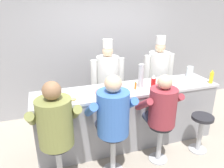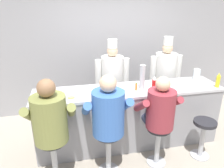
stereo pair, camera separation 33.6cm
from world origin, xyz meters
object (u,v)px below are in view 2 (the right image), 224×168
at_px(breakfast_plate, 71,98).
at_px(cup_stack_steel, 142,77).
at_px(diner_seated_olive, 50,121).
at_px(cook_in_whites_far, 165,75).
at_px(water_pitcher_clear, 196,74).
at_px(diner_seated_blue, 108,115).
at_px(cereal_bowl, 100,92).
at_px(empty_stool_round, 203,133).
at_px(mustard_bottle_yellow, 218,81).
at_px(coffee_mug_tan, 162,84).
at_px(cook_in_whites_near, 112,79).
at_px(ketchup_bottle_red, 154,84).
at_px(hot_sauce_bottle_orange, 136,87).
at_px(coffee_mug_white, 123,89).
at_px(diner_seated_maroon, 159,111).

distance_m(breakfast_plate, cup_stack_steel, 1.15).
bearing_deg(diner_seated_olive, cook_in_whites_far, 31.02).
bearing_deg(cook_in_whites_far, diner_seated_olive, -148.98).
distance_m(water_pitcher_clear, diner_seated_blue, 1.94).
distance_m(cereal_bowl, empty_stool_round, 1.71).
xyz_separation_m(mustard_bottle_yellow, coffee_mug_tan, (-0.85, 0.24, -0.07)).
height_order(diner_seated_blue, cook_in_whites_near, cook_in_whites_near).
relative_size(breakfast_plate, cook_in_whites_far, 0.14).
bearing_deg(mustard_bottle_yellow, empty_stool_round, -136.79).
relative_size(mustard_bottle_yellow, coffee_mug_tan, 1.72).
height_order(ketchup_bottle_red, hot_sauce_bottle_orange, ketchup_bottle_red).
bearing_deg(cup_stack_steel, breakfast_plate, -170.95).
bearing_deg(cook_in_whites_far, empty_stool_round, -88.11).
relative_size(mustard_bottle_yellow, water_pitcher_clear, 1.25).
xyz_separation_m(mustard_bottle_yellow, breakfast_plate, (-2.35, 0.02, -0.10)).
xyz_separation_m(hot_sauce_bottle_orange, diner_seated_olive, (-1.30, -0.50, -0.16)).
height_order(ketchup_bottle_red, coffee_mug_white, ketchup_bottle_red).
distance_m(mustard_bottle_yellow, breakfast_plate, 2.36).
distance_m(breakfast_plate, cereal_bowl, 0.47).
bearing_deg(mustard_bottle_yellow, cook_in_whites_near, 147.42).
relative_size(empty_stool_round, cook_in_whites_far, 0.37).
relative_size(mustard_bottle_yellow, cereal_bowl, 1.43).
xyz_separation_m(hot_sauce_bottle_orange, coffee_mug_white, (-0.22, -0.01, -0.02)).
distance_m(coffee_mug_tan, diner_seated_olive, 1.88).
relative_size(diner_seated_blue, empty_stool_round, 2.32).
height_order(cereal_bowl, cook_in_whites_far, cook_in_whites_far).
bearing_deg(diner_seated_blue, cup_stack_steel, 39.08).
height_order(cereal_bowl, coffee_mug_tan, coffee_mug_tan).
relative_size(breakfast_plate, diner_seated_blue, 0.16).
bearing_deg(breakfast_plate, coffee_mug_white, 8.75).
bearing_deg(cereal_bowl, mustard_bottle_yellow, -4.83).
distance_m(hot_sauce_bottle_orange, diner_seated_olive, 1.40).
bearing_deg(diner_seated_blue, diner_seated_olive, 179.98).
bearing_deg(diner_seated_blue, ketchup_bottle_red, 25.54).
relative_size(breakfast_plate, cup_stack_steel, 0.60).
xyz_separation_m(diner_seated_maroon, cook_in_whites_near, (-0.39, 1.33, 0.06)).
height_order(coffee_mug_white, diner_seated_maroon, diner_seated_maroon).
bearing_deg(cook_in_whites_far, diner_seated_maroon, -117.93).
bearing_deg(diner_seated_olive, ketchup_bottle_red, 13.97).
xyz_separation_m(hot_sauce_bottle_orange, diner_seated_blue, (-0.56, -0.50, -0.16)).
xyz_separation_m(breakfast_plate, coffee_mug_white, (0.79, 0.12, 0.03)).
bearing_deg(diner_seated_blue, mustard_bottle_yellow, 10.25).
bearing_deg(cereal_bowl, diner_seated_blue, -88.54).
bearing_deg(cup_stack_steel, mustard_bottle_yellow, -9.20).
distance_m(hot_sauce_bottle_orange, cup_stack_steel, 0.18).
bearing_deg(ketchup_bottle_red, mustard_bottle_yellow, -2.34).
bearing_deg(hot_sauce_bottle_orange, empty_stool_round, -29.75).
height_order(coffee_mug_white, cup_stack_steel, cup_stack_steel).
height_order(breakfast_plate, coffee_mug_tan, coffee_mug_tan).
xyz_separation_m(coffee_mug_tan, diner_seated_maroon, (-0.30, -0.58, -0.18)).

